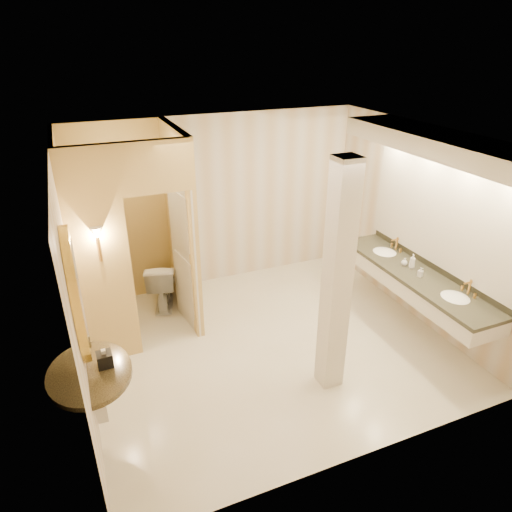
{
  "coord_description": "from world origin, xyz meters",
  "views": [
    {
      "loc": [
        -2.07,
        -4.53,
        3.72
      ],
      "look_at": [
        -0.11,
        0.2,
        1.23
      ],
      "focal_mm": 32.0,
      "sensor_mm": 36.0,
      "label": 1
    }
  ],
  "objects": [
    {
      "name": "floor",
      "position": [
        0.0,
        0.0,
        0.0
      ],
      "size": [
        4.5,
        4.5,
        0.0
      ],
      "primitive_type": "plane",
      "color": "silver",
      "rests_on": "ground"
    },
    {
      "name": "pillar",
      "position": [
        0.35,
        -0.93,
        1.35
      ],
      "size": [
        0.25,
        0.25,
        2.7
      ],
      "primitive_type": "cube",
      "color": "beige",
      "rests_on": "floor"
    },
    {
      "name": "wall_left",
      "position": [
        -2.25,
        0.0,
        1.35
      ],
      "size": [
        0.02,
        4.0,
        2.7
      ],
      "primitive_type": "cube",
      "color": "beige",
      "rests_on": "floor"
    },
    {
      "name": "ceiling",
      "position": [
        0.0,
        0.0,
        2.7
      ],
      "size": [
        4.5,
        4.5,
        0.0
      ],
      "primitive_type": "plane",
      "rotation": [
        3.14,
        0.0,
        0.0
      ],
      "color": "white",
      "rests_on": "wall_back"
    },
    {
      "name": "soap_bottle_c",
      "position": [
        1.98,
        -0.26,
        0.98
      ],
      "size": [
        0.1,
        0.1,
        0.2
      ],
      "primitive_type": "imported",
      "rotation": [
        0.0,
        0.0,
        -0.44
      ],
      "color": "#C6B28C",
      "rests_on": "vanity"
    },
    {
      "name": "wall_front",
      "position": [
        0.0,
        -2.0,
        1.35
      ],
      "size": [
        4.5,
        0.02,
        2.7
      ],
      "primitive_type": "cube",
      "color": "beige",
      "rests_on": "floor"
    },
    {
      "name": "soap_bottle_a",
      "position": [
        1.91,
        -0.5,
        0.94
      ],
      "size": [
        0.07,
        0.07,
        0.13
      ],
      "primitive_type": "imported",
      "rotation": [
        0.0,
        0.0,
        0.35
      ],
      "color": "beige",
      "rests_on": "vanity"
    },
    {
      "name": "tissue_box",
      "position": [
        -2.08,
        -0.78,
        0.95
      ],
      "size": [
        0.15,
        0.15,
        0.14
      ],
      "primitive_type": "cube",
      "rotation": [
        0.0,
        0.0,
        0.03
      ],
      "color": "black",
      "rests_on": "console_shelf"
    },
    {
      "name": "console_shelf",
      "position": [
        -2.21,
        -0.81,
        1.34
      ],
      "size": [
        0.97,
        0.97,
        1.94
      ],
      "color": "black",
      "rests_on": "floor"
    },
    {
      "name": "toilet_closet",
      "position": [
        -1.11,
        0.97,
        1.39
      ],
      "size": [
        1.5,
        1.55,
        2.7
      ],
      "color": "tan",
      "rests_on": "floor"
    },
    {
      "name": "wall_sconce",
      "position": [
        -1.93,
        0.43,
        1.73
      ],
      "size": [
        0.14,
        0.14,
        0.42
      ],
      "color": "#BC883C",
      "rests_on": "toilet_closet"
    },
    {
      "name": "toilet",
      "position": [
        -1.1,
        1.5,
        0.37
      ],
      "size": [
        0.6,
        0.82,
        0.75
      ],
      "primitive_type": "imported",
      "rotation": [
        0.0,
        0.0,
        2.87
      ],
      "color": "white",
      "rests_on": "floor"
    },
    {
      "name": "wall_right",
      "position": [
        2.25,
        0.0,
        1.35
      ],
      "size": [
        0.02,
        4.0,
        2.7
      ],
      "primitive_type": "cube",
      "color": "beige",
      "rests_on": "floor"
    },
    {
      "name": "vanity",
      "position": [
        1.98,
        -0.4,
        1.63
      ],
      "size": [
        0.75,
        2.75,
        2.09
      ],
      "color": "beige",
      "rests_on": "floor"
    },
    {
      "name": "soap_bottle_b",
      "position": [
        1.93,
        -0.16,
        0.93
      ],
      "size": [
        0.11,
        0.11,
        0.11
      ],
      "primitive_type": "imported",
      "rotation": [
        0.0,
        0.0,
        0.29
      ],
      "color": "silver",
      "rests_on": "vanity"
    },
    {
      "name": "wall_back",
      "position": [
        0.0,
        2.0,
        1.35
      ],
      "size": [
        4.5,
        0.02,
        2.7
      ],
      "primitive_type": "cube",
      "color": "beige",
      "rests_on": "floor"
    }
  ]
}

